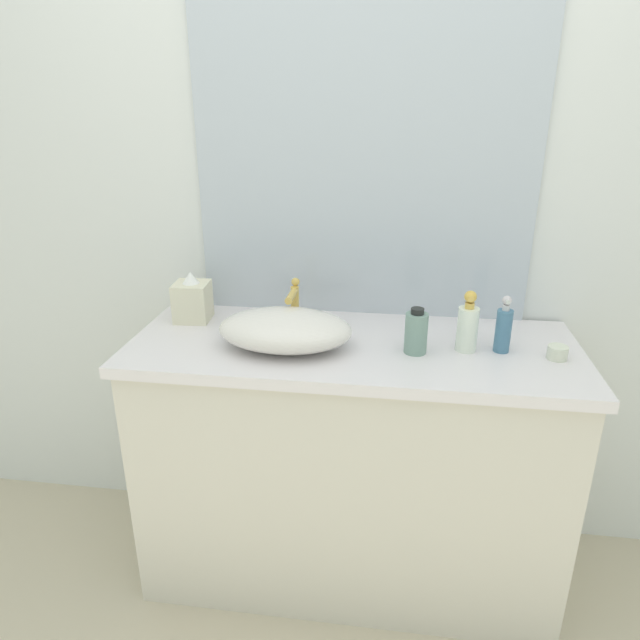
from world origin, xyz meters
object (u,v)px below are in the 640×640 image
at_px(sink_basin, 285,330).
at_px(perfume_bottle, 416,332).
at_px(lotion_bottle, 468,326).
at_px(tissue_box, 192,299).
at_px(candle_jar, 557,352).
at_px(soap_dispenser, 504,328).

distance_m(sink_basin, perfume_bottle, 0.40).
height_order(sink_basin, lotion_bottle, lotion_bottle).
bearing_deg(sink_basin, tissue_box, 152.86).
relative_size(sink_basin, candle_jar, 6.95).
relative_size(perfume_bottle, candle_jar, 2.39).
xyz_separation_m(sink_basin, soap_dispenser, (0.67, 0.06, 0.02)).
relative_size(perfume_bottle, tissue_box, 0.82).
bearing_deg(tissue_box, perfume_bottle, -12.58).
height_order(sink_basin, candle_jar, sink_basin).
bearing_deg(candle_jar, tissue_box, 172.39).
distance_m(lotion_bottle, tissue_box, 0.93).
height_order(sink_basin, perfume_bottle, perfume_bottle).
bearing_deg(tissue_box, candle_jar, -7.61).
xyz_separation_m(sink_basin, perfume_bottle, (0.40, 0.02, 0.01)).
xyz_separation_m(sink_basin, candle_jar, (0.82, 0.03, -0.04)).
height_order(soap_dispenser, tissue_box, soap_dispenser).
distance_m(lotion_bottle, perfume_bottle, 0.16).
bearing_deg(tissue_box, lotion_bottle, -8.20).
relative_size(lotion_bottle, tissue_box, 1.11).
relative_size(sink_basin, perfume_bottle, 2.91).
relative_size(soap_dispenser, lotion_bottle, 0.93).
xyz_separation_m(lotion_bottle, tissue_box, (-0.92, 0.13, -0.01)).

